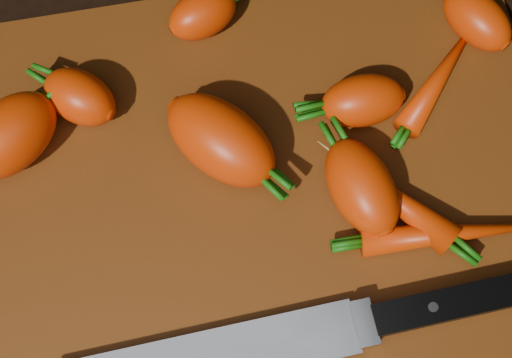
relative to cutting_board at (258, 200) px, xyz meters
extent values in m
cube|color=black|center=(0.00, 0.00, -0.01)|extent=(2.00, 2.00, 0.01)
cube|color=brown|center=(0.00, 0.00, 0.00)|extent=(0.50, 0.40, 0.01)
ellipsoid|color=red|center=(-0.19, 0.08, 0.03)|extent=(0.10, 0.10, 0.05)
ellipsoid|color=red|center=(-0.13, 0.10, 0.03)|extent=(0.08, 0.07, 0.04)
ellipsoid|color=red|center=(-0.02, 0.04, 0.03)|extent=(0.11, 0.11, 0.06)
ellipsoid|color=red|center=(0.08, -0.01, 0.03)|extent=(0.07, 0.09, 0.05)
ellipsoid|color=red|center=(0.10, 0.06, 0.03)|extent=(0.07, 0.04, 0.04)
ellipsoid|color=red|center=(-0.02, 0.16, 0.03)|extent=(0.07, 0.06, 0.04)
ellipsoid|color=red|center=(0.21, 0.12, 0.03)|extent=(0.07, 0.08, 0.04)
ellipsoid|color=red|center=(0.17, 0.07, 0.02)|extent=(0.10, 0.10, 0.02)
ellipsoid|color=red|center=(0.14, -0.06, 0.02)|extent=(0.14, 0.04, 0.02)
ellipsoid|color=red|center=(0.11, -0.03, 0.02)|extent=(0.09, 0.10, 0.03)
cube|color=gray|center=(-0.05, -0.12, 0.02)|extent=(0.02, 0.04, 0.02)
cube|color=black|center=(0.02, -0.12, 0.02)|extent=(0.13, 0.03, 0.02)
cylinder|color=#B2B2B7|center=(0.00, -0.12, 0.02)|extent=(0.01, 0.01, 0.00)
camera|label=1|loc=(-0.03, -0.17, 0.56)|focal=50.00mm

